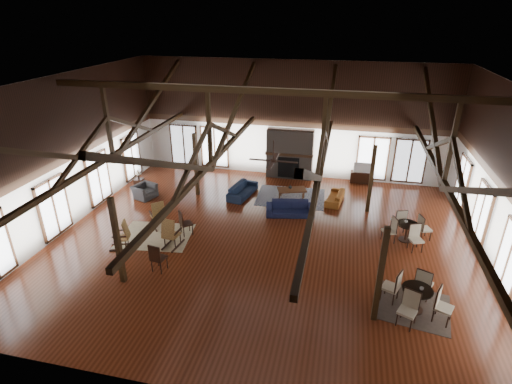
% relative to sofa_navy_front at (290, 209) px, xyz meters
% --- Properties ---
extents(floor, '(16.00, 16.00, 0.00)m').
position_rel_sofa_navy_front_xyz_m(floor, '(-0.69, -2.36, -0.30)').
color(floor, '#5D2513').
rests_on(floor, ground).
extents(ceiling, '(16.00, 14.00, 0.02)m').
position_rel_sofa_navy_front_xyz_m(ceiling, '(-0.69, -2.36, 5.70)').
color(ceiling, black).
rests_on(ceiling, wall_back).
extents(wall_back, '(16.00, 0.02, 6.00)m').
position_rel_sofa_navy_front_xyz_m(wall_back, '(-0.69, 4.64, 2.70)').
color(wall_back, silver).
rests_on(wall_back, floor).
extents(wall_front, '(16.00, 0.02, 6.00)m').
position_rel_sofa_navy_front_xyz_m(wall_front, '(-0.69, -9.36, 2.70)').
color(wall_front, silver).
rests_on(wall_front, floor).
extents(wall_left, '(0.02, 14.00, 6.00)m').
position_rel_sofa_navy_front_xyz_m(wall_left, '(-8.69, -2.36, 2.70)').
color(wall_left, silver).
rests_on(wall_left, floor).
extents(wall_right, '(0.02, 14.00, 6.00)m').
position_rel_sofa_navy_front_xyz_m(wall_right, '(7.31, -2.36, 2.70)').
color(wall_right, silver).
rests_on(wall_right, floor).
extents(roof_truss, '(15.60, 14.07, 3.14)m').
position_rel_sofa_navy_front_xyz_m(roof_truss, '(-0.69, -2.36, 3.73)').
color(roof_truss, '#31200D').
rests_on(roof_truss, wall_back).
extents(post_grid, '(8.16, 7.16, 3.05)m').
position_rel_sofa_navy_front_xyz_m(post_grid, '(-0.69, -2.36, 1.22)').
color(post_grid, '#31200D').
rests_on(post_grid, floor).
extents(fireplace, '(2.50, 0.69, 2.60)m').
position_rel_sofa_navy_front_xyz_m(fireplace, '(-0.69, 4.31, 0.99)').
color(fireplace, brown).
rests_on(fireplace, floor).
extents(ceiling_fan, '(1.60, 1.60, 0.75)m').
position_rel_sofa_navy_front_xyz_m(ceiling_fan, '(-0.19, -3.36, 3.43)').
color(ceiling_fan, black).
rests_on(ceiling_fan, roof_truss).
extents(sofa_navy_front, '(2.19, 1.19, 0.61)m').
position_rel_sofa_navy_front_xyz_m(sofa_navy_front, '(0.00, 0.00, 0.00)').
color(sofa_navy_front, '#151939').
rests_on(sofa_navy_front, floor).
extents(sofa_navy_left, '(2.11, 1.14, 0.58)m').
position_rel_sofa_navy_front_xyz_m(sofa_navy_left, '(-2.52, 1.47, -0.01)').
color(sofa_navy_left, '#131E36').
rests_on(sofa_navy_left, floor).
extents(sofa_orange, '(1.75, 0.89, 0.49)m').
position_rel_sofa_navy_front_xyz_m(sofa_orange, '(1.85, 1.77, -0.06)').
color(sofa_orange, '#92511C').
rests_on(sofa_orange, floor).
extents(coffee_table, '(1.45, 1.05, 0.50)m').
position_rel_sofa_navy_front_xyz_m(coffee_table, '(-0.16, 1.63, 0.14)').
color(coffee_table, brown).
rests_on(coffee_table, floor).
extents(vase, '(0.21, 0.21, 0.19)m').
position_rel_sofa_navy_front_xyz_m(vase, '(-0.25, 1.69, 0.29)').
color(vase, '#B2B2B2').
rests_on(vase, coffee_table).
extents(armchair, '(1.22, 1.14, 0.64)m').
position_rel_sofa_navy_front_xyz_m(armchair, '(-7.02, 0.24, 0.02)').
color(armchair, '#2D2D30').
rests_on(armchair, floor).
extents(side_table_lamp, '(0.41, 0.41, 1.04)m').
position_rel_sofa_navy_front_xyz_m(side_table_lamp, '(-7.73, 1.07, 0.09)').
color(side_table_lamp, black).
rests_on(side_table_lamp, floor).
extents(rocking_chair_a, '(0.96, 1.00, 1.17)m').
position_rel_sofa_navy_front_xyz_m(rocking_chair_a, '(-5.10, -2.28, 0.25)').
color(rocking_chair_a, olive).
rests_on(rocking_chair_a, floor).
extents(rocking_chair_b, '(0.60, 0.99, 1.21)m').
position_rel_sofa_navy_front_xyz_m(rocking_chair_b, '(-4.00, -3.58, 0.27)').
color(rocking_chair_b, olive).
rests_on(rocking_chair_b, floor).
extents(rocking_chair_c, '(0.98, 0.72, 1.13)m').
position_rel_sofa_navy_front_xyz_m(rocking_chair_c, '(-5.69, -4.00, 0.23)').
color(rocking_chair_c, olive).
rests_on(rocking_chair_c, floor).
extents(side_chair_a, '(0.63, 0.63, 1.05)m').
position_rel_sofa_navy_front_xyz_m(side_chair_a, '(-3.86, -2.62, 0.31)').
color(side_chair_a, black).
rests_on(side_chair_a, floor).
extents(side_chair_b, '(0.52, 0.52, 1.08)m').
position_rel_sofa_navy_front_xyz_m(side_chair_b, '(-3.80, -5.13, 0.32)').
color(side_chair_b, black).
rests_on(side_chair_b, floor).
extents(cafe_table_near, '(2.06, 2.06, 1.07)m').
position_rel_sofa_navy_front_xyz_m(cafe_table_near, '(4.50, -5.22, 0.23)').
color(cafe_table_near, black).
rests_on(cafe_table_near, floor).
extents(cafe_table_far, '(1.96, 1.96, 1.01)m').
position_rel_sofa_navy_front_xyz_m(cafe_table_far, '(4.69, -1.10, 0.20)').
color(cafe_table_far, black).
rests_on(cafe_table_far, floor).
extents(cup_near, '(0.12, 0.12, 0.09)m').
position_rel_sofa_navy_front_xyz_m(cup_near, '(4.60, -5.23, 0.51)').
color(cup_near, '#B2B2B2').
rests_on(cup_near, cafe_table_near).
extents(cup_far, '(0.14, 0.14, 0.09)m').
position_rel_sofa_navy_front_xyz_m(cup_far, '(4.63, -1.02, 0.47)').
color(cup_far, '#B2B2B2').
rests_on(cup_far, cafe_table_far).
extents(tv_console, '(1.15, 0.43, 0.58)m').
position_rel_sofa_navy_front_xyz_m(tv_console, '(3.09, 4.39, -0.02)').
color(tv_console, black).
rests_on(tv_console, floor).
extents(television, '(0.94, 0.13, 0.54)m').
position_rel_sofa_navy_front_xyz_m(television, '(3.11, 4.39, 0.54)').
color(television, '#B2B2B2').
rests_on(television, tv_console).
extents(rug_tan, '(2.98, 2.47, 0.01)m').
position_rel_sofa_navy_front_xyz_m(rug_tan, '(-4.95, -2.97, -0.30)').
color(rug_tan, '#C1B586').
rests_on(rug_tan, floor).
extents(rug_navy, '(3.29, 2.53, 0.01)m').
position_rel_sofa_navy_front_xyz_m(rug_navy, '(-0.23, 1.80, -0.30)').
color(rug_navy, '#182244').
rests_on(rug_navy, floor).
extents(rug_dark, '(2.44, 2.28, 0.01)m').
position_rel_sofa_navy_front_xyz_m(rug_dark, '(4.47, -5.08, -0.30)').
color(rug_dark, black).
rests_on(rug_dark, floor).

